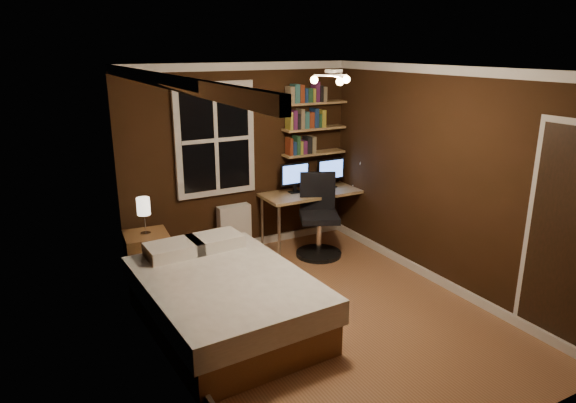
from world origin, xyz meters
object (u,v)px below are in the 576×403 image
bedside_lamp (144,216)px  monitor_right (331,173)px  monitor_left (295,178)px  desk_lamp (359,172)px  office_chair (319,224)px  desk (317,195)px  nightstand (148,258)px  bed (225,300)px  radiator (234,229)px

bedside_lamp → monitor_right: 2.72m
monitor_left → desk_lamp: 0.96m
monitor_left → office_chair: 0.72m
desk → monitor_left: bearing=165.8°
monitor_right → nightstand: bearing=-174.6°
monitor_right → office_chair: size_ratio=0.39×
bedside_lamp → office_chair: size_ratio=0.40×
monitor_left → monitor_right: (0.58, 0.00, 0.00)m
bed → monitor_left: 2.45m
desk → monitor_left: monitor_left is taller
bedside_lamp → desk: bedside_lamp is taller
desk_lamp → bedside_lamp: bearing=-178.9°
bed → monitor_left: size_ratio=4.89×
radiator → monitor_left: monitor_left is taller
nightstand → office_chair: (2.22, -0.22, 0.12)m
monitor_right → bedside_lamp: bearing=-174.6°
desk → monitor_right: monitor_right is taller
radiator → desk: (1.18, -0.20, 0.37)m
nightstand → monitor_left: monitor_left is taller
monitor_left → office_chair: monitor_left is taller
bedside_lamp → monitor_left: 2.14m
bed → bedside_lamp: bearing=103.8°
radiator → monitor_left: bearing=-8.0°
desk_lamp → bed: bearing=-151.7°
bed → desk_lamp: bearing=25.3°
bedside_lamp → desk_lamp: size_ratio=0.99×
radiator → desk_lamp: (1.81, -0.32, 0.65)m
nightstand → bedside_lamp: bedside_lamp is taller
bedside_lamp → bed: bearing=-73.1°
bed → office_chair: (1.80, 1.15, 0.13)m
desk → monitor_left: size_ratio=3.70×
monitor_left → bed: bearing=-136.4°
nightstand → bedside_lamp: (0.00, 0.00, 0.52)m
bedside_lamp → monitor_left: monitor_left is taller
bedside_lamp → monitor_left: bearing=6.9°
desk → monitor_left: (-0.31, 0.08, 0.27)m
monitor_left → radiator: bearing=172.0°
bedside_lamp → desk: size_ratio=0.27×
monitor_left → monitor_right: bearing=0.0°
bedside_lamp → desk: (2.44, 0.18, -0.13)m
desk → office_chair: 0.53m
desk → office_chair: office_chair is taller
radiator → desk: 1.25m
desk → desk_lamp: bearing=-10.7°
monitor_right → monitor_left: bearing=180.0°
bed → nightstand: bed is taller
bed → radiator: bed is taller
bed → monitor_left: (1.71, 1.63, 0.67)m
radiator → desk: bearing=-9.7°
nightstand → office_chair: bearing=-0.9°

